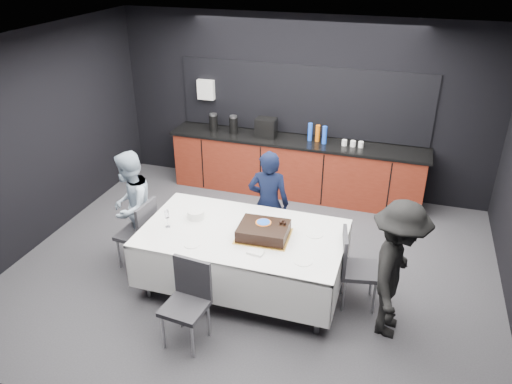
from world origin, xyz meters
The scene contains 18 objects.
ground centered at (0.00, 0.00, 0.00)m, with size 6.00×6.00×0.00m, color #3C3C40.
room_shell centered at (0.00, 0.00, 1.86)m, with size 6.04×5.04×2.82m.
kitchenette centered at (-0.02, 2.22, 0.54)m, with size 4.10×0.64×2.05m.
party_table centered at (0.00, -0.40, 0.64)m, with size 2.32×1.32×0.78m.
cake_assembly centered at (0.25, -0.42, 0.85)m, with size 0.61×0.51×0.18m.
plate_stack centered at (-0.64, -0.27, 0.83)m, with size 0.20×0.20×0.10m, color white.
loose_plate_near centered at (-0.45, -0.81, 0.78)m, with size 0.18×0.18×0.01m, color white.
loose_plate_right_a centered at (0.79, -0.21, 0.78)m, with size 0.19×0.19×0.01m, color white.
loose_plate_right_b centered at (0.79, -0.76, 0.78)m, with size 0.20×0.20×0.01m, color white.
loose_plate_far centered at (0.15, -0.03, 0.78)m, with size 0.19×0.19×0.01m, color white.
fork_pile centered at (0.27, -0.77, 0.79)m, with size 0.17×0.11×0.03m, color white.
champagne_flute centered at (-0.87, -0.56, 0.94)m, with size 0.06×0.06×0.22m.
chair_left centered at (-1.36, -0.36, 0.53)m, with size 0.45×0.45×0.92m.
chair_right centered at (1.26, -0.29, 0.53)m, with size 0.49×0.49×0.92m.
chair_near centered at (-0.26, -1.37, 0.53)m, with size 0.46×0.46×0.92m.
person_center centered at (0.07, 0.43, 0.73)m, with size 0.53×0.35×1.46m, color black.
person_left centered at (-1.57, -0.20, 0.74)m, with size 0.72×0.56×1.47m, color #9DB1C5.
person_right centered at (1.73, -0.62, 0.77)m, with size 1.00×0.58×1.55m, color black.
Camera 1 is at (1.62, -4.99, 3.80)m, focal length 35.00 mm.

